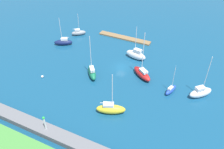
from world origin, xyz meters
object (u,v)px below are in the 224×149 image
sailboat_white_lone_south (201,92)px  sailboat_yellow_center_basin (111,109)px  sailboat_green_far_south (92,72)px  sailboat_navy_far_north (63,42)px  pier_dock (124,38)px  harbor_beacon (45,122)px  mooring_buoy_white (42,77)px  sailboat_gray_mid_basin (79,33)px  sailboat_white_inner_mooring (136,55)px  sailboat_blue_east_end (171,90)px  sailboat_red_off_beacon (142,73)px

sailboat_white_lone_south → sailboat_yellow_center_basin: size_ratio=1.06×
sailboat_green_far_south → sailboat_navy_far_north: size_ratio=1.27×
pier_dock → sailboat_green_far_south: size_ratio=1.55×
pier_dock → harbor_beacon: harbor_beacon is taller
mooring_buoy_white → sailboat_green_far_south: bearing=-150.2°
sailboat_gray_mid_basin → sailboat_white_lone_south: bearing=-57.7°
sailboat_white_lone_south → sailboat_yellow_center_basin: 23.78m
sailboat_navy_far_north → mooring_buoy_white: 18.94m
sailboat_white_lone_south → sailboat_navy_far_north: 47.69m
sailboat_gray_mid_basin → mooring_buoy_white: 26.88m
harbor_beacon → sailboat_white_lone_south: 38.92m
sailboat_gray_mid_basin → sailboat_white_inner_mooring: sailboat_white_inner_mooring is taller
sailboat_blue_east_end → sailboat_red_off_beacon: 9.62m
sailboat_gray_mid_basin → sailboat_navy_far_north: (0.92, 8.36, 0.05)m
sailboat_white_inner_mooring → sailboat_blue_east_end: bearing=151.1°
sailboat_green_far_south → sailboat_navy_far_north: 20.92m
sailboat_yellow_center_basin → sailboat_blue_east_end: size_ratio=1.42×
sailboat_white_lone_south → sailboat_white_inner_mooring: sailboat_white_lone_south is taller
harbor_beacon → sailboat_white_inner_mooring: size_ratio=0.34×
sailboat_gray_mid_basin → mooring_buoy_white: bearing=-120.2°
sailboat_white_lone_south → sailboat_navy_far_north: sailboat_white_lone_south is taller
sailboat_white_lone_south → sailboat_green_far_south: sailboat_green_far_south is taller
sailboat_gray_mid_basin → sailboat_navy_far_north: 8.41m
sailboat_green_far_south → sailboat_red_off_beacon: 14.33m
sailboat_yellow_center_basin → sailboat_red_off_beacon: size_ratio=0.83×
sailboat_white_lone_south → sailboat_yellow_center_basin: (18.21, 15.29, -0.08)m
harbor_beacon → sailboat_white_lone_south: (-28.07, -26.86, -2.22)m
sailboat_blue_east_end → sailboat_green_far_south: bearing=113.6°
harbor_beacon → sailboat_gray_mid_basin: 45.67m
sailboat_gray_mid_basin → mooring_buoy_white: size_ratio=10.98×
pier_dock → sailboat_red_off_beacon: 23.11m
sailboat_navy_far_north → sailboat_yellow_center_basin: bearing=114.1°
sailboat_green_far_south → sailboat_blue_east_end: sailboat_green_far_south is taller
sailboat_white_lone_south → mooring_buoy_white: size_ratio=16.17×
sailboat_navy_far_north → sailboat_white_inner_mooring: 26.01m
pier_dock → sailboat_yellow_center_basin: sailboat_yellow_center_basin is taller
sailboat_navy_far_north → harbor_beacon: bearing=90.9°
sailboat_gray_mid_basin → sailboat_yellow_center_basin: sailboat_yellow_center_basin is taller
sailboat_gray_mid_basin → sailboat_green_far_south: sailboat_green_far_south is taller
sailboat_white_inner_mooring → sailboat_white_lone_south: bearing=165.5°
pier_dock → sailboat_gray_mid_basin: size_ratio=2.37×
sailboat_yellow_center_basin → mooring_buoy_white: bearing=148.7°
mooring_buoy_white → sailboat_navy_far_north: bearing=-73.3°
sailboat_red_off_beacon → mooring_buoy_white: 28.51m
sailboat_yellow_center_basin → sailboat_white_inner_mooring: sailboat_yellow_center_basin is taller
sailboat_white_lone_south → sailboat_blue_east_end: 7.43m
pier_dock → sailboat_white_inner_mooring: 13.64m
mooring_buoy_white → harbor_beacon: bearing=131.9°
harbor_beacon → sailboat_green_far_south: sailboat_green_far_south is taller
mooring_buoy_white → pier_dock: bearing=-110.7°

